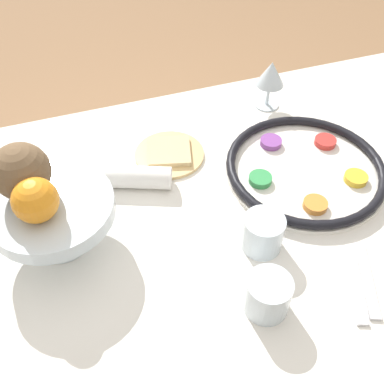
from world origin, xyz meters
TOP-DOWN VIEW (x-y plane):
  - ground_plane at (0.00, 0.00)m, footprint 8.00×8.00m
  - dining_table at (0.00, 0.00)m, footprint 1.45×0.84m
  - seder_plate at (-0.20, -0.03)m, footprint 0.35×0.35m
  - wine_glass at (-0.23, -0.29)m, footprint 0.07×0.07m
  - fruit_stand at (0.33, -0.01)m, footprint 0.22×0.22m
  - orange_fruit at (0.35, 0.01)m, footprint 0.08×0.08m
  - coconut at (0.36, -0.05)m, footprint 0.10×0.10m
  - bread_plate at (0.07, -0.18)m, footprint 0.16×0.16m
  - napkin_roll at (0.17, -0.12)m, footprint 0.17×0.11m
  - cup_near at (-0.03, 0.12)m, footprint 0.08×0.08m
  - cup_far at (0.02, 0.24)m, footprint 0.08×0.08m
  - fork_left at (-0.17, 0.25)m, footprint 0.08×0.16m
  - fork_right at (-0.14, 0.25)m, footprint 0.07×0.16m

SIDE VIEW (x-z plane):
  - ground_plane at x=0.00m, z-range 0.00..0.00m
  - dining_table at x=0.00m, z-range 0.00..0.76m
  - fork_left at x=-0.17m, z-range 0.76..0.77m
  - fork_right at x=-0.14m, z-range 0.76..0.77m
  - bread_plate at x=0.07m, z-range 0.76..0.78m
  - seder_plate at x=-0.20m, z-range 0.76..0.79m
  - napkin_roll at x=0.17m, z-range 0.76..0.81m
  - cup_near at x=-0.03m, z-range 0.76..0.84m
  - cup_far at x=0.02m, z-range 0.76..0.84m
  - wine_glass at x=-0.23m, z-range 0.79..0.91m
  - fruit_stand at x=0.33m, z-range 0.80..0.91m
  - orange_fruit at x=0.35m, z-range 0.88..0.95m
  - coconut at x=0.36m, z-range 0.88..0.98m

